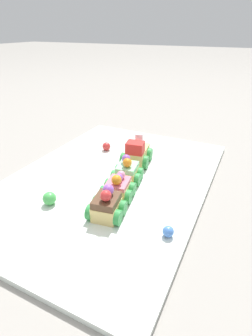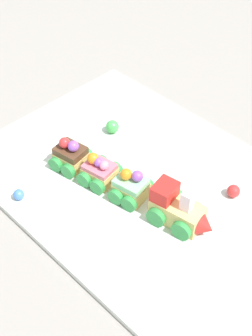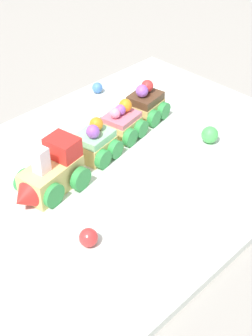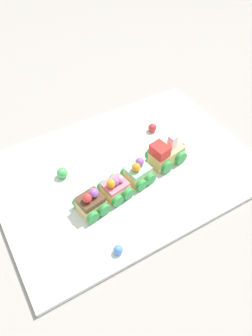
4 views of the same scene
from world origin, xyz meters
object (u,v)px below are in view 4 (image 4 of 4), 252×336
object	(u,v)px
cake_train_locomotive	(168,153)
gumball_green	(62,173)
cake_car_chocolate	(91,203)
cake_car_mint	(138,173)
gumball_red	(152,128)
gumball_blue	(118,250)
cake_car_strawberry	(115,188)

from	to	relation	value
cake_train_locomotive	gumball_green	xyz separation A→B (m)	(-0.25, 0.08, -0.01)
cake_car_chocolate	gumball_green	bearing A→B (deg)	88.43
cake_car_mint	gumball_green	world-z (taller)	cake_car_mint
gumball_red	gumball_blue	world-z (taller)	gumball_red
cake_car_chocolate	gumball_green	size ratio (longest dim) A/B	2.72
cake_car_chocolate	gumball_green	xyz separation A→B (m)	(-0.02, 0.13, -0.01)
gumball_red	cake_train_locomotive	bearing A→B (deg)	-104.73
cake_car_chocolate	gumball_blue	xyz separation A→B (m)	(-0.00, -0.12, -0.01)
cake_car_chocolate	gumball_blue	world-z (taller)	cake_car_chocolate
cake_car_mint	cake_car_chocolate	bearing A→B (deg)	-179.82
gumball_red	cake_car_chocolate	bearing A→B (deg)	-149.73
cake_car_strawberry	cake_car_mint	bearing A→B (deg)	0.37
cake_car_chocolate	gumball_green	world-z (taller)	cake_car_chocolate
gumball_red	gumball_blue	distance (m)	0.38
gumball_red	gumball_blue	xyz separation A→B (m)	(-0.27, -0.28, -0.00)
gumball_green	gumball_blue	distance (m)	0.25
cake_car_strawberry	cake_car_chocolate	distance (m)	0.07
cake_car_mint	cake_car_chocolate	size ratio (longest dim) A/B	1.00
cake_car_strawberry	gumball_red	xyz separation A→B (m)	(0.20, 0.14, -0.01)
cake_car_mint	gumball_blue	bearing A→B (deg)	-142.77
cake_train_locomotive	gumball_red	world-z (taller)	cake_train_locomotive
gumball_red	gumball_blue	bearing A→B (deg)	-133.78
cake_car_mint	gumball_red	xyz separation A→B (m)	(0.13, 0.13, -0.01)
gumball_green	gumball_blue	size ratio (longest dim) A/B	1.36
gumball_blue	cake_car_strawberry	bearing A→B (deg)	63.09
cake_car_mint	gumball_green	distance (m)	0.18
gumball_green	gumball_blue	world-z (taller)	gumball_green
cake_car_mint	gumball_red	world-z (taller)	cake_car_mint
cake_car_strawberry	gumball_blue	world-z (taller)	cake_car_strawberry
gumball_red	gumball_blue	size ratio (longest dim) A/B	1.18
cake_train_locomotive	gumball_green	bearing A→B (deg)	151.85
cake_car_strawberry	gumball_green	distance (m)	0.14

